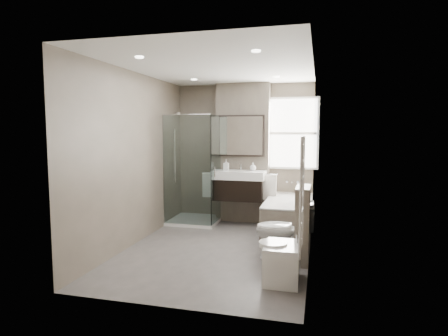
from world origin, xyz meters
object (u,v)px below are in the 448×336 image
(bathtub, at_px, (289,215))
(toilet, at_px, (284,230))
(vanity, at_px, (239,185))
(bidet, at_px, (282,262))

(bathtub, bearing_deg, toilet, -88.01)
(vanity, bearing_deg, toilet, -59.13)
(bidet, bearing_deg, vanity, 112.86)
(vanity, distance_m, bidet, 2.66)
(vanity, relative_size, bidet, 1.70)
(vanity, height_order, toilet, vanity)
(bathtub, xyz_separation_m, toilet, (0.05, -1.30, 0.07))
(bathtub, bearing_deg, vanity, 160.63)
(toilet, bearing_deg, bidet, 0.95)
(bathtub, distance_m, bidet, 2.08)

